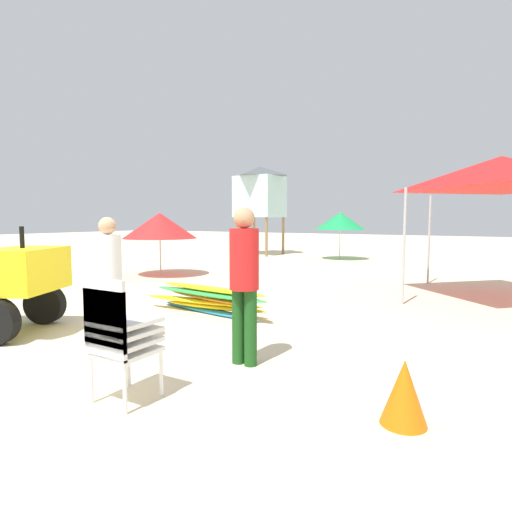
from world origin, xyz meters
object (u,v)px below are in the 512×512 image
at_px(popup_canopy, 501,173).
at_px(lifeguard_tower, 260,192).
at_px(lifeguard_near_left, 244,275).
at_px(lifeguard_near_center, 109,273).
at_px(beach_umbrella_mid, 340,221).
at_px(surfboard_pile, 209,299).
at_px(traffic_cone_near, 404,392).
at_px(stacked_plastic_chairs, 117,330).
at_px(beach_umbrella_far, 160,226).

distance_m(popup_canopy, lifeguard_tower, 11.57).
xyz_separation_m(lifeguard_near_left, lifeguard_tower, (-7.11, 12.50, 1.83)).
xyz_separation_m(lifeguard_near_left, lifeguard_near_center, (-1.79, -0.32, -0.07)).
height_order(lifeguard_near_center, popup_canopy, popup_canopy).
distance_m(popup_canopy, beach_umbrella_mid, 8.50).
relative_size(surfboard_pile, lifeguard_near_left, 1.51).
bearing_deg(traffic_cone_near, beach_umbrella_mid, 111.62).
height_order(stacked_plastic_chairs, lifeguard_near_left, lifeguard_near_left).
bearing_deg(traffic_cone_near, lifeguard_tower, 124.39).
height_order(surfboard_pile, popup_canopy, popup_canopy).
height_order(surfboard_pile, beach_umbrella_mid, beach_umbrella_mid).
bearing_deg(lifeguard_near_left, lifeguard_tower, 119.63).
distance_m(surfboard_pile, traffic_cone_near, 4.29).
bearing_deg(lifeguard_near_left, traffic_cone_near, -15.92).
distance_m(lifeguard_near_center, beach_umbrella_far, 6.78).
relative_size(lifeguard_near_center, popup_canopy, 0.54).
bearing_deg(popup_canopy, traffic_cone_near, -94.44).
xyz_separation_m(lifeguard_near_center, beach_umbrella_far, (-4.21, 5.30, 0.49)).
relative_size(stacked_plastic_chairs, traffic_cone_near, 2.14).
distance_m(lifeguard_near_left, beach_umbrella_far, 7.80).
relative_size(stacked_plastic_chairs, lifeguard_near_left, 0.64).
bearing_deg(beach_umbrella_mid, surfboard_pile, -82.42).
distance_m(surfboard_pile, beach_umbrella_mid, 10.55).
height_order(beach_umbrella_mid, beach_umbrella_far, beach_umbrella_mid).
height_order(stacked_plastic_chairs, traffic_cone_near, stacked_plastic_chairs).
height_order(surfboard_pile, beach_umbrella_far, beach_umbrella_far).
relative_size(stacked_plastic_chairs, lifeguard_tower, 0.28).
relative_size(stacked_plastic_chairs, beach_umbrella_mid, 0.57).
relative_size(lifeguard_tower, traffic_cone_near, 7.60).
xyz_separation_m(surfboard_pile, traffic_cone_near, (3.64, -2.28, 0.01)).
height_order(surfboard_pile, lifeguard_near_left, lifeguard_near_left).
bearing_deg(beach_umbrella_mid, stacked_plastic_chairs, -78.27).
distance_m(stacked_plastic_chairs, surfboard_pile, 3.50).
bearing_deg(lifeguard_near_center, beach_umbrella_mid, 96.57).
bearing_deg(stacked_plastic_chairs, beach_umbrella_far, 131.21).
relative_size(lifeguard_near_center, lifeguard_tower, 0.41).
xyz_separation_m(lifeguard_near_left, beach_umbrella_mid, (-3.22, 12.15, 0.53)).
bearing_deg(surfboard_pile, lifeguard_tower, 116.15).
bearing_deg(beach_umbrella_far, lifeguard_near_left, -39.72).
distance_m(lifeguard_near_left, lifeguard_near_center, 1.82).
bearing_deg(stacked_plastic_chairs, lifeguard_near_left, 73.66).
distance_m(beach_umbrella_far, traffic_cone_near, 9.60).
distance_m(stacked_plastic_chairs, traffic_cone_near, 2.41).
height_order(lifeguard_tower, traffic_cone_near, lifeguard_tower).
height_order(stacked_plastic_chairs, lifeguard_tower, lifeguard_tower).
bearing_deg(beach_umbrella_far, surfboard_pile, -37.69).
xyz_separation_m(surfboard_pile, beach_umbrella_far, (-4.15, 3.21, 1.17)).
relative_size(lifeguard_near_left, beach_umbrella_far, 0.83).
bearing_deg(traffic_cone_near, beach_umbrella_far, 144.82).
distance_m(lifeguard_tower, beach_umbrella_far, 7.73).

